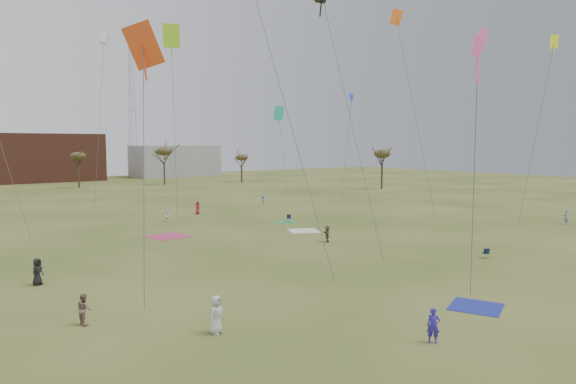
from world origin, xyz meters
TOP-DOWN VIEW (x-y plane):
  - ground at (0.00, 0.00)m, footprint 260.00×260.00m
  - flyer_near_left at (-13.37, 0.55)m, footprint 1.12×0.96m
  - flyer_near_right at (-5.82, -6.85)m, footprint 0.71×0.73m
  - spectator_fore_b at (-18.25, 5.93)m, footprint 0.71×0.87m
  - spectator_fore_c at (7.09, 14.98)m, footprint 1.09×1.53m
  - flyer_mid_a at (-18.48, 15.64)m, footprint 1.06×1.01m
  - flyer_mid_c at (36.82, 5.95)m, footprint 0.67×0.48m
  - spectator_mid_e at (0.31, 36.41)m, footprint 0.81×0.71m
  - flyer_far_b at (6.52, 40.46)m, footprint 1.02×0.94m
  - flyer_far_c at (19.24, 43.29)m, footprint 0.95×1.06m
  - blanket_blue at (0.66, -5.05)m, footprint 3.67×3.67m
  - blanket_cream at (9.34, 21.30)m, footprint 4.14×4.14m
  - blanket_plum at (-3.84, 27.22)m, footprint 4.24×4.24m
  - blanket_olive at (11.69, 27.64)m, footprint 3.69×3.69m
  - camp_chair_center at (12.79, 1.72)m, footprint 0.72×0.73m
  - camp_chair_right at (12.09, 27.47)m, footprint 0.73×0.74m
  - kites_aloft at (0.73, 25.38)m, footprint 70.92×55.45m
  - tree_line at (-2.85, 79.12)m, footprint 117.44×49.32m
  - building_brick at (5.00, 120.00)m, footprint 26.00×16.00m
  - building_grey at (40.00, 118.00)m, footprint 24.00×12.00m
  - radio_tower at (30.00, 125.00)m, footprint 1.51×1.72m

SIDE VIEW (x-z plane):
  - ground at x=0.00m, z-range 0.00..0.00m
  - blanket_blue at x=0.66m, z-range -0.01..0.02m
  - blanket_cream at x=9.34m, z-range -0.01..0.02m
  - blanket_plum at x=-3.84m, z-range -0.01..0.02m
  - blanket_olive at x=11.69m, z-range -0.01..0.02m
  - camp_chair_center at x=12.79m, z-range -0.18..0.69m
  - camp_chair_right at x=12.09m, z-range -0.18..0.69m
  - flyer_far_c at x=19.24m, z-range 0.00..1.43m
  - spectator_mid_e at x=0.31m, z-range 0.00..1.44m
  - spectator_fore_c at x=7.09m, z-range 0.00..1.59m
  - spectator_fore_b at x=-18.25m, z-range 0.00..1.66m
  - flyer_near_right at x=-5.82m, z-range 0.00..1.69m
  - flyer_mid_c at x=36.82m, z-range 0.00..1.75m
  - flyer_far_b at x=6.52m, z-range 0.00..1.75m
  - flyer_mid_a at x=-18.48m, z-range 0.00..1.82m
  - flyer_near_left at x=-13.37m, z-range 0.00..1.94m
  - building_grey at x=40.00m, z-range 0.00..9.00m
  - building_brick at x=5.00m, z-range 0.00..12.00m
  - tree_line at x=-2.85m, z-range 2.63..11.54m
  - radio_tower at x=30.00m, z-range -1.29..39.71m
  - kites_aloft at x=0.73m, z-range 7.05..31.65m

